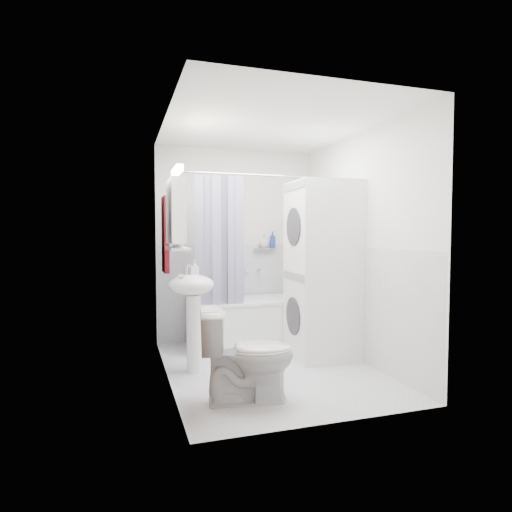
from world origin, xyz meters
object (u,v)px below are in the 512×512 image
object	(u,v)px
bathtub	(251,320)
sink	(192,300)
washer_dryer	(322,270)
toilet	(247,355)

from	to	relation	value
bathtub	sink	bearing A→B (deg)	-136.27
sink	washer_dryer	distance (m)	1.46
bathtub	sink	world-z (taller)	sink
bathtub	toilet	size ratio (longest dim) A/B	1.94
sink	bathtub	bearing A→B (deg)	43.73
toilet	washer_dryer	bearing A→B (deg)	-40.27
toilet	sink	bearing A→B (deg)	29.38
bathtub	sink	xyz separation A→B (m)	(-0.83, -0.79, 0.40)
washer_dryer	toilet	size ratio (longest dim) A/B	2.51
washer_dryer	sink	bearing A→B (deg)	-173.55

